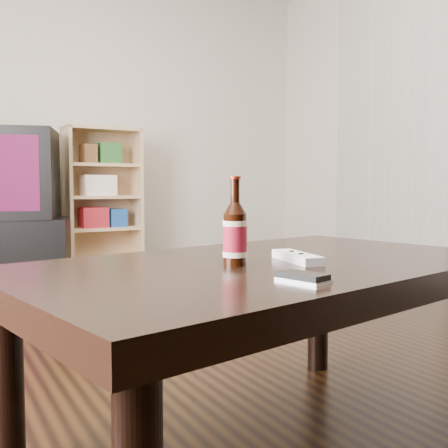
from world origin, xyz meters
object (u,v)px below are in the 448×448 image
coffee_table (267,285)px  phone (303,278)px  remote (297,257)px  bookshelf (101,194)px  beer_bottle (235,234)px

coffee_table → phone: phone is taller
coffee_table → remote: remote is taller
bookshelf → beer_bottle: size_ratio=5.53×
coffee_table → beer_bottle: (-0.11, -0.03, 0.14)m
bookshelf → remote: (-0.49, -3.39, -0.12)m
bookshelf → coffee_table: bearing=-100.6°
coffee_table → beer_bottle: 0.18m
bookshelf → remote: bearing=-99.5°
phone → bookshelf: bearing=65.2°
bookshelf → phone: (-0.65, -3.63, -0.12)m
coffee_table → remote: size_ratio=7.10×
beer_bottle → phone: beer_bottle is taller
coffee_table → beer_bottle: size_ratio=6.63×
coffee_table → remote: (0.06, -0.05, 0.07)m
beer_bottle → phone: bearing=-88.4°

